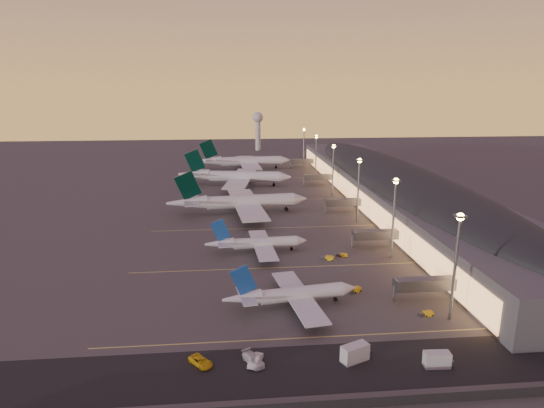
{
  "coord_description": "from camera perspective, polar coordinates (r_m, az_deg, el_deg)",
  "views": [
    {
      "loc": [
        -14.59,
        -132.29,
        52.81
      ],
      "look_at": [
        2.0,
        45.0,
        7.0
      ],
      "focal_mm": 30.0,
      "sensor_mm": 36.0,
      "label": 1
    }
  ],
  "objects": [
    {
      "name": "airliner_wide_mid",
      "position": [
        251.67,
        -4.72,
        3.47
      ],
      "size": [
        62.72,
        57.84,
        20.12
      ],
      "rotation": [
        0.0,
        0.0,
        -0.17
      ],
      "color": "silver",
      "rests_on": "ground"
    },
    {
      "name": "ground",
      "position": [
        143.19,
        0.89,
        -7.22
      ],
      "size": [
        700.0,
        700.0,
        0.0
      ],
      "primitive_type": "plane",
      "color": "#3D3B38"
    },
    {
      "name": "baggage_tug_c",
      "position": [
        145.57,
        7.05,
        -6.73
      ],
      "size": [
        4.26,
        3.07,
        1.19
      ],
      "rotation": [
        0.0,
        0.0,
        -0.42
      ],
      "color": "yellow",
      "rests_on": "ground"
    },
    {
      "name": "service_van_b",
      "position": [
        95.18,
        -8.93,
        -18.91
      ],
      "size": [
        5.56,
        5.88,
        1.54
      ],
      "primitive_type": "imported",
      "rotation": [
        0.0,
        0.0,
        0.71
      ],
      "color": "yellow",
      "rests_on": "ground"
    },
    {
      "name": "airliner_narrow_south",
      "position": [
        114.45,
        2.39,
        -11.3
      ],
      "size": [
        34.13,
        30.77,
        12.2
      ],
      "rotation": [
        0.0,
        0.0,
        0.15
      ],
      "color": "silver",
      "rests_on": "ground"
    },
    {
      "name": "service_van_c",
      "position": [
        94.54,
        -2.37,
        -18.91
      ],
      "size": [
        4.96,
        6.49,
        1.75
      ],
      "primitive_type": "imported",
      "rotation": [
        0.0,
        0.0,
        0.48
      ],
      "color": "silver",
      "rests_on": "ground"
    },
    {
      "name": "airliner_narrow_north",
      "position": [
        149.93,
        -1.94,
        -4.93
      ],
      "size": [
        33.82,
        30.25,
        12.08
      ],
      "rotation": [
        0.0,
        0.0,
        0.07
      ],
      "color": "silver",
      "rests_on": "ground"
    },
    {
      "name": "service_van_a",
      "position": [
        94.42,
        -2.11,
        -19.0
      ],
      "size": [
        3.55,
        5.17,
        1.61
      ],
      "primitive_type": "imported",
      "rotation": [
        0.0,
        0.0,
        -0.42
      ],
      "color": "silver",
      "rests_on": "ground"
    },
    {
      "name": "baggage_tug_a",
      "position": [
        117.31,
        18.79,
        -12.91
      ],
      "size": [
        3.53,
        1.82,
        1.01
      ],
      "rotation": [
        0.0,
        0.0,
        0.14
      ],
      "color": "yellow",
      "rests_on": "ground"
    },
    {
      "name": "lane_markings",
      "position": [
        180.79,
        -0.48,
        -2.55
      ],
      "size": [
        90.0,
        180.36,
        0.0
      ],
      "color": "#D8C659",
      "rests_on": "ground"
    },
    {
      "name": "baggage_tug_d",
      "position": [
        148.73,
        8.84,
        -6.36
      ],
      "size": [
        3.65,
        2.91,
        1.03
      ],
      "rotation": [
        0.0,
        0.0,
        -0.53
      ],
      "color": "yellow",
      "rests_on": "ground"
    },
    {
      "name": "airliner_wide_near",
      "position": [
        195.63,
        -4.2,
        0.24
      ],
      "size": [
        60.78,
        55.66,
        19.44
      ],
      "rotation": [
        0.0,
        0.0,
        0.1
      ],
      "color": "silver",
      "rests_on": "ground"
    },
    {
      "name": "catering_truck_b",
      "position": [
        98.74,
        20.16,
        -17.9
      ],
      "size": [
        5.6,
        2.44,
        3.09
      ],
      "rotation": [
        0.0,
        0.0,
        -0.05
      ],
      "color": "silver",
      "rests_on": "ground"
    },
    {
      "name": "light_masts",
      "position": [
        206.7,
        8.93,
        4.43
      ],
      "size": [
        2.2,
        217.2,
        25.9
      ],
      "color": "slate",
      "rests_on": "ground"
    },
    {
      "name": "terminal_building",
      "position": [
        222.95,
        14.83,
        2.55
      ],
      "size": [
        56.35,
        255.0,
        17.46
      ],
      "color": "#4F4E54",
      "rests_on": "ground"
    },
    {
      "name": "radar_tower",
      "position": [
        394.27,
        -1.78,
        9.92
      ],
      "size": [
        9.0,
        9.0,
        32.5
      ],
      "color": "silver",
      "rests_on": "ground"
    },
    {
      "name": "catering_truck_a",
      "position": [
        96.44,
        10.52,
        -17.9
      ],
      "size": [
        6.58,
        4.58,
        3.46
      ],
      "rotation": [
        0.0,
        0.0,
        0.4
      ],
      "color": "silver",
      "rests_on": "ground"
    },
    {
      "name": "airliner_wide_far",
      "position": [
        302.35,
        -3.66,
        5.35
      ],
      "size": [
        64.14,
        58.5,
        20.52
      ],
      "rotation": [
        0.0,
        0.0,
        0.06
      ],
      "color": "silver",
      "rests_on": "ground"
    },
    {
      "name": "service_lane",
      "position": [
        93.92,
        4.82,
        -19.84
      ],
      "size": [
        260.0,
        16.0,
        0.01
      ],
      "color": "black",
      "rests_on": "ground"
    },
    {
      "name": "fence",
      "position": [
        83.85,
        6.39,
        -23.84
      ],
      "size": [
        124.0,
        0.12,
        2.0
      ],
      "color": "#2D2D30",
      "rests_on": "ground"
    },
    {
      "name": "baggage_tug_b",
      "position": [
        124.82,
        10.3,
        -10.58
      ],
      "size": [
        4.22,
        3.19,
        1.18
      ],
      "rotation": [
        0.0,
        0.0,
        0.47
      ],
      "color": "yellow",
      "rests_on": "ground"
    }
  ]
}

